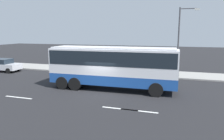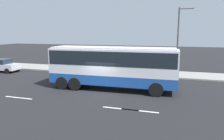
% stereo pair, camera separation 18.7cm
% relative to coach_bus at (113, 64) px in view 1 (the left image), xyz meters
% --- Properties ---
extents(ground_plane, '(120.00, 120.00, 0.00)m').
position_rel_coach_bus_xyz_m(ground_plane, '(-0.68, -1.26, -2.25)').
color(ground_plane, black).
extents(sidewalk_curb, '(80.00, 4.00, 0.15)m').
position_rel_coach_bus_xyz_m(sidewalk_curb, '(-0.68, 7.89, -2.17)').
color(sidewalk_curb, gray).
rests_on(sidewalk_curb, ground_plane).
extents(lane_centreline, '(40.67, 0.16, 0.01)m').
position_rel_coach_bus_xyz_m(lane_centreline, '(2.32, -4.45, -2.25)').
color(lane_centreline, white).
rests_on(lane_centreline, ground_plane).
extents(coach_bus, '(10.87, 2.93, 3.64)m').
position_rel_coach_bus_xyz_m(coach_bus, '(0.00, 0.00, 0.00)').
color(coach_bus, '#1E4C9E').
rests_on(coach_bus, ground_plane).
extents(car_silver_hatch, '(4.15, 2.04, 1.60)m').
position_rel_coach_bus_xyz_m(car_silver_hatch, '(-15.58, 3.86, -1.41)').
color(car_silver_hatch, silver).
rests_on(car_silver_hatch, ground_plane).
extents(pedestrian_near_curb, '(0.32, 0.32, 1.52)m').
position_rel_coach_bus_xyz_m(pedestrian_near_curb, '(-5.34, 7.81, -1.23)').
color(pedestrian_near_curb, brown).
rests_on(pedestrian_near_curb, sidewalk_curb).
extents(street_lamp, '(1.97, 0.24, 7.25)m').
position_rel_coach_bus_xyz_m(street_lamp, '(5.39, 6.57, 2.07)').
color(street_lamp, '#47474C').
rests_on(street_lamp, sidewalk_curb).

